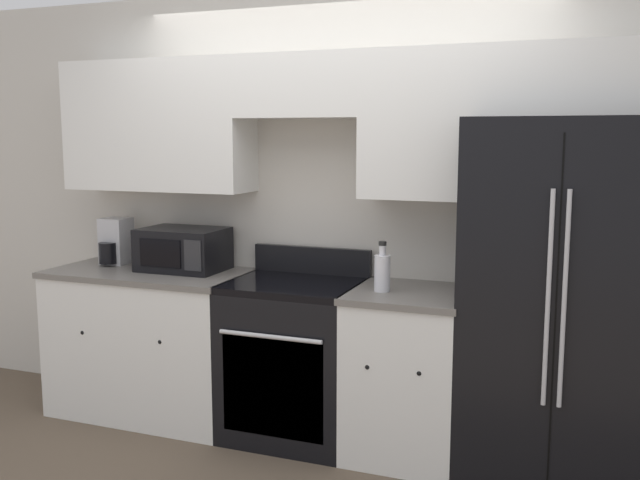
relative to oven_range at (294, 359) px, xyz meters
The scene contains 9 objects.
ground_plane 0.58m from the oven_range, 62.77° to the right, with size 12.00×12.00×0.00m, color brown.
wall_back 1.09m from the oven_range, 58.48° to the left, with size 8.00×0.39×2.60m.
lower_cabinets_left 0.98m from the oven_range, behind, with size 1.23×0.64×0.92m.
lower_cabinets_right 0.67m from the oven_range, ahead, with size 0.62×0.64×0.92m.
oven_range is the anchor object (origin of this frame).
refrigerator 1.50m from the oven_range, ahead, with size 0.93×0.74×1.83m.
microwave 0.98m from the oven_range, behind, with size 0.51×0.37×0.26m.
bottle 0.78m from the oven_range, ahead, with size 0.09×0.09×0.27m.
coffee_maker 1.44m from the oven_range, behind, with size 0.17×0.23×0.30m.
Camera 1 is at (1.41, -3.35, 1.75)m, focal length 40.00 mm.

